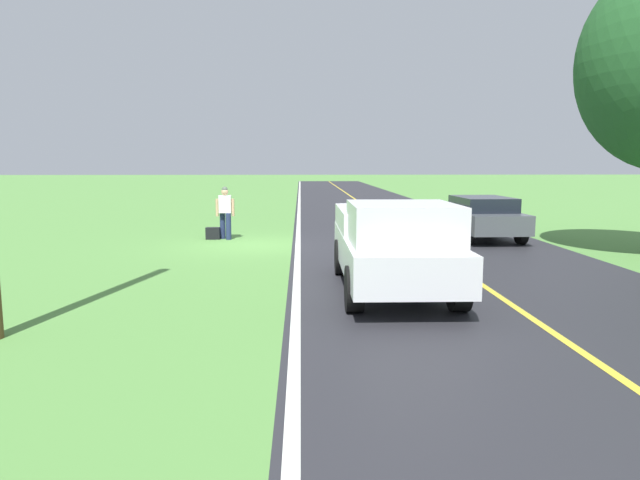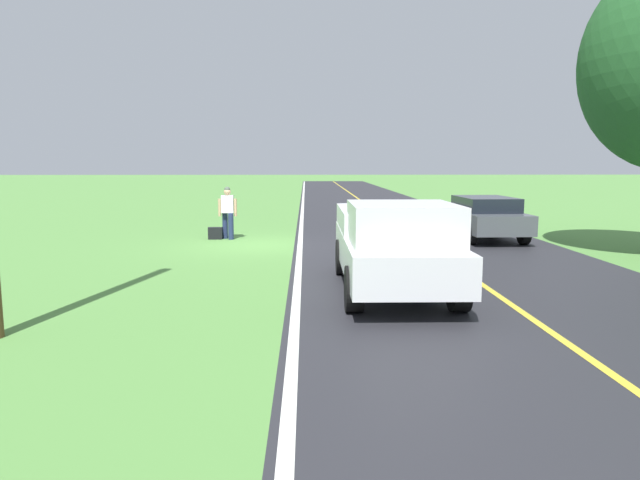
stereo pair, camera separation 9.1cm
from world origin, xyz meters
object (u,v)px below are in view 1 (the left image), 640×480
(hitchhiker_walking, at_px, (225,210))
(suitcase_carried, at_px, (213,233))
(pickup_truck_passing, at_px, (394,244))
(sedan_near_oncoming, at_px, (481,216))

(hitchhiker_walking, xyz_separation_m, suitcase_carried, (0.42, 0.09, -0.78))
(hitchhiker_walking, bearing_deg, suitcase_carried, 11.73)
(hitchhiker_walking, height_order, pickup_truck_passing, pickup_truck_passing)
(suitcase_carried, height_order, pickup_truck_passing, pickup_truck_passing)
(hitchhiker_walking, relative_size, suitcase_carried, 3.80)
(sedan_near_oncoming, bearing_deg, pickup_truck_passing, 61.84)
(pickup_truck_passing, xyz_separation_m, sedan_near_oncoming, (-4.21, -7.86, -0.21))
(hitchhiker_walking, xyz_separation_m, pickup_truck_passing, (-4.32, 8.02, -0.01))
(suitcase_carried, bearing_deg, hitchhiker_walking, 100.86)
(suitcase_carried, bearing_deg, sedan_near_oncoming, 88.66)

